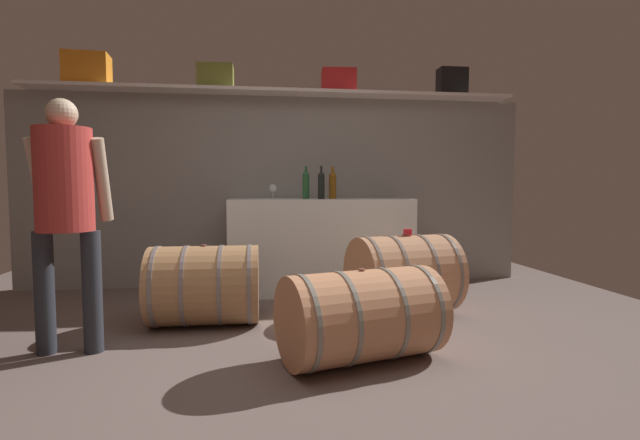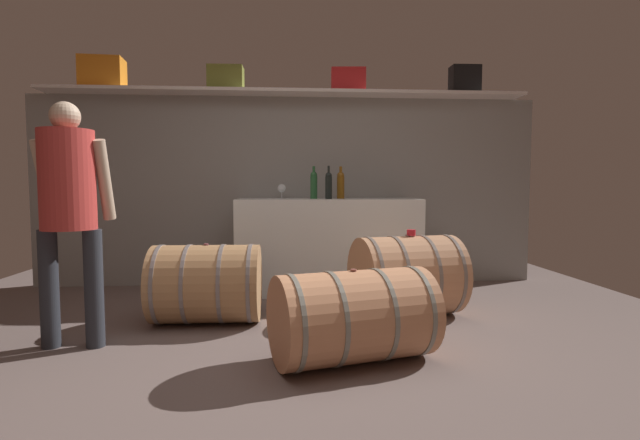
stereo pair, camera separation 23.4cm
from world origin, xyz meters
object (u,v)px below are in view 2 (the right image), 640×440
at_px(toolcase_black, 465,80).
at_px(winemaker_pouring, 69,198).
at_px(toolcase_olive, 226,79).
at_px(tasting_cup, 411,233).
at_px(wine_bottle_amber, 341,184).
at_px(toolcase_orange, 103,74).
at_px(wine_glass, 282,189).
at_px(wine_barrel_far, 353,316).
at_px(wine_barrel_flank, 207,284).
at_px(wine_bottle_green, 314,184).
at_px(wine_barrel_near, 407,276).
at_px(work_cabinet, 328,245).
at_px(wine_bottle_dark, 329,185).
at_px(toolcase_red, 348,81).

relative_size(toolcase_black, winemaker_pouring, 0.19).
relative_size(toolcase_olive, toolcase_black, 1.17).
relative_size(toolcase_olive, tasting_cup, 4.98).
bearing_deg(winemaker_pouring, wine_bottle_amber, 40.24).
distance_m(toolcase_black, wine_bottle_amber, 1.76).
xyz_separation_m(toolcase_orange, wine_glass, (1.78, -0.09, -1.15)).
bearing_deg(wine_barrel_far, wine_barrel_flank, 122.86).
xyz_separation_m(wine_bottle_green, tasting_cup, (0.73, -0.97, -0.39)).
relative_size(wine_bottle_green, wine_barrel_near, 0.35).
height_order(work_cabinet, tasting_cup, work_cabinet).
height_order(work_cabinet, wine_glass, wine_glass).
bearing_deg(wine_barrel_far, toolcase_orange, 119.49).
bearing_deg(work_cabinet, toolcase_orange, 173.69).
bearing_deg(wine_bottle_dark, winemaker_pouring, -141.37).
bearing_deg(toolcase_red, wine_barrel_near, -70.75).
relative_size(toolcase_black, wine_barrel_near, 0.33).
bearing_deg(winemaker_pouring, tasting_cup, 15.13).
xyz_separation_m(toolcase_black, wine_glass, (-1.93, -0.09, -1.14)).
xyz_separation_m(wine_barrel_far, winemaker_pouring, (-1.78, 0.39, 0.69)).
xyz_separation_m(wine_bottle_dark, wine_glass, (-0.46, 0.28, -0.04)).
relative_size(tasting_cup, winemaker_pouring, 0.04).
bearing_deg(wine_barrel_far, wine_bottle_amber, 70.04).
distance_m(toolcase_orange, wine_barrel_near, 3.57).
bearing_deg(toolcase_olive, wine_barrel_far, -64.50).
relative_size(toolcase_black, wine_bottle_dark, 0.93).
distance_m(toolcase_olive, toolcase_black, 2.50).
height_order(toolcase_olive, winemaker_pouring, toolcase_olive).
bearing_deg(wine_bottle_amber, wine_bottle_dark, -139.51).
relative_size(toolcase_orange, work_cabinet, 0.22).
bearing_deg(winemaker_pouring, wine_bottle_dark, 40.11).
bearing_deg(wine_glass, wine_bottle_green, -28.75).
distance_m(toolcase_red, wine_glass, 1.32).
bearing_deg(wine_barrel_far, wine_bottle_green, 77.93).
relative_size(wine_bottle_amber, wine_bottle_green, 0.99).
relative_size(wine_bottle_amber, wine_glass, 2.18).
bearing_deg(toolcase_olive, winemaker_pouring, -112.21).
bearing_deg(wine_glass, toolcase_black, 2.75).
height_order(toolcase_black, wine_barrel_near, toolcase_black).
bearing_deg(wine_barrel_flank, tasting_cup, 3.78).
bearing_deg(wine_barrel_near, winemaker_pouring, -177.71).
height_order(wine_bottle_dark, tasting_cup, wine_bottle_dark).
distance_m(toolcase_red, winemaker_pouring, 2.97).
bearing_deg(wine_barrel_far, wine_barrel_near, 43.76).
relative_size(wine_barrel_far, winemaker_pouring, 0.66).
height_order(toolcase_black, wine_bottle_green, toolcase_black).
relative_size(wine_glass, wine_barrel_near, 0.16).
bearing_deg(work_cabinet, toolcase_olive, 166.36).
bearing_deg(wine_barrel_near, toolcase_black, 41.92).
bearing_deg(toolcase_olive, wine_barrel_near, -36.95).
distance_m(toolcase_red, work_cabinet, 1.71).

